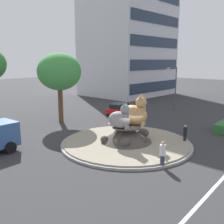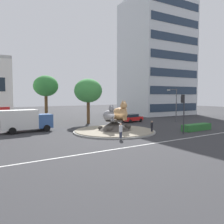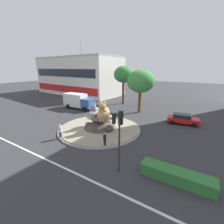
# 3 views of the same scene
# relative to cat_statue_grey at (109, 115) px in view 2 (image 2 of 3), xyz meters

# --- Properties ---
(ground_plane) EXTENTS (160.00, 160.00, 0.00)m
(ground_plane) POSITION_rel_cat_statue_grey_xyz_m (0.77, -0.03, -2.36)
(ground_plane) COLOR #333335
(lane_centreline) EXTENTS (112.00, 0.20, 0.01)m
(lane_centreline) POSITION_rel_cat_statue_grey_xyz_m (0.77, -8.29, -2.36)
(lane_centreline) COLOR silver
(lane_centreline) RESTS_ON ground
(roundabout_island) EXTENTS (10.85, 10.85, 1.58)m
(roundabout_island) POSITION_rel_cat_statue_grey_xyz_m (0.78, -0.04, -1.87)
(roundabout_island) COLOR gray
(roundabout_island) RESTS_ON ground
(cat_statue_grey) EXTENTS (1.54, 2.24, 2.14)m
(cat_statue_grey) POSITION_rel_cat_statue_grey_xyz_m (0.00, 0.00, 0.00)
(cat_statue_grey) COLOR gray
(cat_statue_grey) RESTS_ON roundabout_island
(cat_statue_calico) EXTENTS (2.13, 2.92, 2.67)m
(cat_statue_calico) POSITION_rel_cat_statue_grey_xyz_m (1.61, -0.30, 0.20)
(cat_statue_calico) COLOR tan
(cat_statue_calico) RESTS_ON roundabout_island
(traffic_light_mast) EXTENTS (0.71, 0.60, 4.98)m
(traffic_light_mast) POSITION_rel_cat_statue_grey_xyz_m (6.98, -6.17, 1.28)
(traffic_light_mast) COLOR #2D2D33
(traffic_light_mast) RESTS_ON ground
(office_tower) EXTENTS (16.68, 14.22, 28.48)m
(office_tower) POSITION_rel_cat_statue_grey_xyz_m (27.02, 19.23, 11.88)
(office_tower) COLOR silver
(office_tower) RESTS_ON ground
(clipped_hedge_strip) EXTENTS (5.09, 1.20, 0.90)m
(clipped_hedge_strip) POSITION_rel_cat_statue_grey_xyz_m (11.20, -5.11, -1.91)
(clipped_hedge_strip) COLOR #2D7033
(clipped_hedge_strip) RESTS_ON ground
(broadleaf_tree_behind_island) EXTENTS (4.30, 4.30, 8.38)m
(broadleaf_tree_behind_island) POSITION_rel_cat_statue_grey_xyz_m (-3.48, 15.19, 4.11)
(broadleaf_tree_behind_island) COLOR brown
(broadleaf_tree_behind_island) RESTS_ON ground
(second_tree_near_tower) EXTENTS (4.80, 4.80, 7.75)m
(second_tree_near_tower) POSITION_rel_cat_statue_grey_xyz_m (2.35, 10.36, 3.30)
(second_tree_near_tower) COLOR brown
(second_tree_near_tower) RESTS_ON ground
(streetlight_arm) EXTENTS (2.02, 0.54, 6.05)m
(streetlight_arm) POSITION_rel_cat_statue_grey_xyz_m (16.71, 3.65, 1.21)
(streetlight_arm) COLOR #4C4C51
(streetlight_arm) RESTS_ON ground
(pedestrian_white_shirt) EXTENTS (0.39, 0.39, 1.80)m
(pedestrian_white_shirt) POSITION_rel_cat_statue_grey_xyz_m (-1.50, -4.68, -1.42)
(pedestrian_white_shirt) COLOR #33384C
(pedestrian_white_shirt) RESTS_ON ground
(pedestrian_black_shirt) EXTENTS (0.31, 0.31, 1.65)m
(pedestrian_black_shirt) POSITION_rel_cat_statue_grey_xyz_m (4.05, -3.73, -1.48)
(pedestrian_black_shirt) COLOR black
(pedestrian_black_shirt) RESTS_ON ground
(sedan_on_far_lane) EXTENTS (4.48, 2.46, 1.47)m
(sedan_on_far_lane) POSITION_rel_cat_statue_grey_xyz_m (10.04, 7.94, -1.59)
(sedan_on_far_lane) COLOR red
(sedan_on_far_lane) RESTS_ON ground
(delivery_box_truck) EXTENTS (6.66, 2.61, 2.98)m
(delivery_box_truck) POSITION_rel_cat_statue_grey_xyz_m (-9.14, 6.52, -0.76)
(delivery_box_truck) COLOR #335693
(delivery_box_truck) RESTS_ON ground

